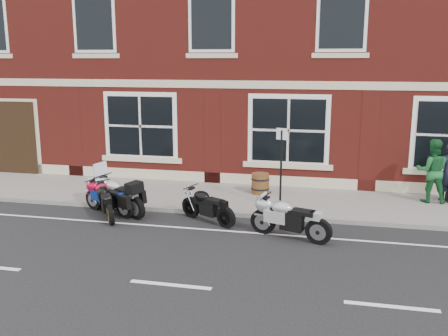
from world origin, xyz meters
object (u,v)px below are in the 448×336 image
(moto_sport_black, at_px, (107,200))
(barrel_planter, at_px, (260,183))
(moto_touring_silver, at_px, (119,194))
(pedestrian_right, at_px, (432,171))
(parking_sign, at_px, (281,162))
(moto_naked_black, at_px, (207,204))
(moto_sport_silver, at_px, (289,217))
(pedestrian_left, at_px, (448,172))
(moto_sport_red, at_px, (108,196))

(moto_sport_black, distance_m, barrel_planter, 4.72)
(moto_touring_silver, distance_m, pedestrian_right, 8.94)
(barrel_planter, relative_size, parking_sign, 0.28)
(moto_naked_black, bearing_deg, moto_sport_black, 123.71)
(moto_sport_black, distance_m, moto_sport_silver, 4.98)
(pedestrian_left, bearing_deg, moto_sport_red, -22.12)
(moto_touring_silver, height_order, barrel_planter, moto_touring_silver)
(pedestrian_left, distance_m, parking_sign, 5.04)
(moto_touring_silver, xyz_separation_m, moto_naked_black, (2.59, -0.24, -0.08))
(moto_touring_silver, distance_m, moto_sport_red, 0.29)
(moto_touring_silver, height_order, moto_sport_red, moto_touring_silver)
(moto_naked_black, xyz_separation_m, barrel_planter, (1.00, 2.70, -0.04))
(moto_sport_red, distance_m, moto_sport_silver, 5.13)
(moto_sport_red, relative_size, pedestrian_left, 1.03)
(moto_sport_black, relative_size, moto_naked_black, 0.98)
(moto_touring_silver, distance_m, moto_sport_black, 0.44)
(pedestrian_right, xyz_separation_m, barrel_planter, (-4.96, -0.13, -0.61))
(moto_sport_red, bearing_deg, moto_sport_silver, -74.77)
(moto_sport_red, relative_size, pedestrian_right, 0.95)
(pedestrian_left, xyz_separation_m, parking_sign, (-4.68, -1.80, 0.44))
(moto_naked_black, distance_m, pedestrian_right, 6.62)
(parking_sign, bearing_deg, barrel_planter, 137.87)
(moto_sport_black, bearing_deg, moto_sport_silver, -40.37)
(moto_touring_silver, height_order, moto_naked_black, moto_touring_silver)
(moto_touring_silver, relative_size, parking_sign, 0.83)
(moto_sport_red, height_order, parking_sign, parking_sign)
(moto_sport_red, distance_m, barrel_planter, 4.62)
(pedestrian_right, bearing_deg, moto_sport_silver, 43.96)
(pedestrian_left, height_order, pedestrian_right, pedestrian_right)
(moto_sport_silver, height_order, pedestrian_right, pedestrian_right)
(moto_touring_silver, distance_m, moto_sport_silver, 4.88)
(pedestrian_left, bearing_deg, moto_sport_silver, 2.57)
(moto_naked_black, relative_size, barrel_planter, 2.63)
(moto_sport_red, bearing_deg, pedestrian_left, -46.73)
(pedestrian_left, distance_m, pedestrian_right, 0.58)
(barrel_planter, xyz_separation_m, parking_sign, (0.76, -1.37, 0.98))
(barrel_planter, bearing_deg, pedestrian_right, 1.45)
(moto_touring_silver, xyz_separation_m, moto_sport_silver, (4.78, -1.01, -0.03))
(moto_sport_silver, height_order, pedestrian_left, pedestrian_left)
(moto_sport_red, distance_m, parking_sign, 4.85)
(moto_sport_black, bearing_deg, pedestrian_right, -14.46)
(moto_sport_red, height_order, pedestrian_left, pedestrian_left)
(moto_naked_black, relative_size, pedestrian_right, 0.90)
(pedestrian_right, height_order, barrel_planter, pedestrian_right)
(moto_touring_silver, distance_m, barrel_planter, 4.35)
(moto_touring_silver, distance_m, pedestrian_left, 9.50)
(moto_touring_silver, relative_size, moto_sport_black, 1.15)
(pedestrian_left, bearing_deg, pedestrian_right, -7.83)
(moto_sport_black, bearing_deg, moto_touring_silver, 34.89)
(moto_sport_red, distance_m, pedestrian_right, 9.23)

